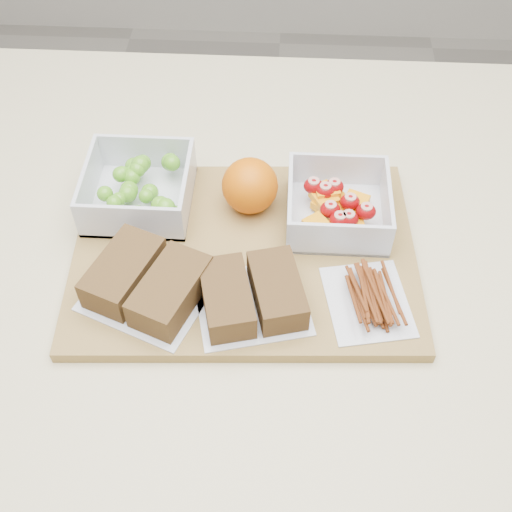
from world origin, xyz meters
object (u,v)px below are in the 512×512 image
(grape_container, at_px, (140,188))
(pretzel_bag, at_px, (369,296))
(fruit_container, at_px, (337,207))
(sandwich_bag_left, at_px, (147,282))
(sandwich_bag_center, at_px, (252,295))
(orange, at_px, (250,186))
(cutting_board, at_px, (244,254))

(grape_container, distance_m, pretzel_bag, 0.32)
(grape_container, xyz_separation_m, fruit_container, (0.25, -0.02, -0.00))
(sandwich_bag_left, bearing_deg, sandwich_bag_center, -4.72)
(orange, xyz_separation_m, pretzel_bag, (0.14, -0.15, -0.02))
(grape_container, bearing_deg, fruit_container, -3.92)
(grape_container, distance_m, orange, 0.14)
(fruit_container, relative_size, pretzel_bag, 1.00)
(grape_container, bearing_deg, pretzel_bag, -27.26)
(sandwich_bag_left, bearing_deg, grape_container, 102.55)
(grape_container, bearing_deg, cutting_board, -28.69)
(orange, xyz_separation_m, sandwich_bag_left, (-0.11, -0.15, -0.02))
(grape_container, relative_size, sandwich_bag_center, 0.90)
(sandwich_bag_left, distance_m, sandwich_bag_center, 0.12)
(cutting_board, height_order, sandwich_bag_left, sandwich_bag_left)
(cutting_board, relative_size, sandwich_bag_center, 2.85)
(orange, bearing_deg, grape_container, 179.79)
(fruit_container, distance_m, sandwich_bag_center, 0.17)
(orange, bearing_deg, pretzel_bag, -45.50)
(cutting_board, relative_size, orange, 5.85)
(pretzel_bag, bearing_deg, sandwich_bag_left, -179.92)
(cutting_board, bearing_deg, pretzel_bag, -28.98)
(pretzel_bag, bearing_deg, cutting_board, 154.13)
(fruit_container, relative_size, sandwich_bag_center, 0.86)
(fruit_container, distance_m, orange, 0.11)
(orange, relative_size, pretzel_bag, 0.57)
(fruit_container, distance_m, sandwich_bag_left, 0.26)
(cutting_board, bearing_deg, sandwich_bag_center, -83.10)
(orange, height_order, pretzel_bag, orange)
(cutting_board, distance_m, sandwich_bag_center, 0.09)
(orange, bearing_deg, sandwich_bag_center, -85.67)
(orange, bearing_deg, fruit_container, -8.61)
(cutting_board, height_order, sandwich_bag_center, sandwich_bag_center)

